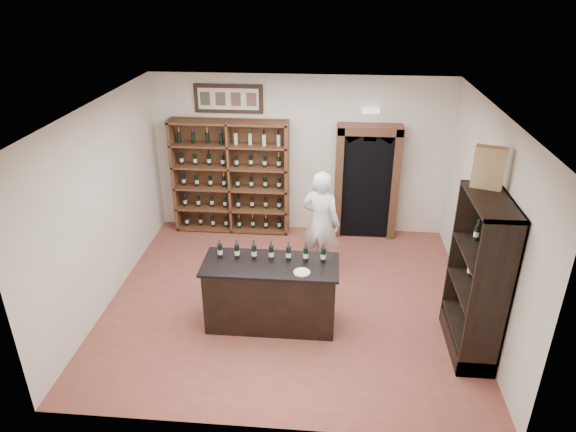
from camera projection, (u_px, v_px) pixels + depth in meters
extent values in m
plane|color=brown|center=(289.00, 299.00, 8.00)|extent=(5.50, 5.50, 0.00)
plane|color=white|center=(289.00, 109.00, 6.70)|extent=(5.50, 5.50, 0.00)
cube|color=silver|center=(300.00, 156.00, 9.59)|extent=(5.50, 0.04, 3.00)
cube|color=silver|center=(103.00, 206.00, 7.56)|extent=(0.04, 5.00, 3.00)
cube|color=silver|center=(485.00, 220.00, 7.13)|extent=(0.04, 5.00, 3.00)
cube|color=#52321C|center=(232.00, 174.00, 9.84)|extent=(2.20, 0.02, 2.20)
cube|color=#52321C|center=(175.00, 176.00, 9.76)|extent=(0.06, 0.38, 2.20)
cube|color=#52321C|center=(287.00, 179.00, 9.60)|extent=(0.06, 0.38, 2.20)
cube|color=#52321C|center=(231.00, 178.00, 9.68)|extent=(0.04, 0.38, 2.20)
cube|color=#52321C|center=(233.00, 228.00, 10.14)|extent=(2.18, 0.38, 0.04)
cube|color=#52321C|center=(232.00, 208.00, 9.95)|extent=(2.18, 0.38, 0.04)
cube|color=#52321C|center=(231.00, 188.00, 9.77)|extent=(2.18, 0.38, 0.03)
cube|color=#52321C|center=(230.00, 167.00, 9.59)|extent=(2.18, 0.38, 0.04)
cube|color=#52321C|center=(229.00, 145.00, 9.40)|extent=(2.18, 0.38, 0.04)
cube|color=#52321C|center=(228.00, 123.00, 9.22)|extent=(2.18, 0.38, 0.04)
cube|color=black|center=(228.00, 99.00, 9.21)|extent=(1.25, 0.04, 0.52)
cube|color=black|center=(366.00, 183.00, 9.54)|extent=(0.97, 0.29, 2.05)
cube|color=brown|center=(339.00, 182.00, 9.55)|extent=(0.14, 0.35, 2.15)
cube|color=brown|center=(394.00, 184.00, 9.47)|extent=(0.14, 0.35, 2.15)
cube|color=brown|center=(370.00, 129.00, 9.07)|extent=(1.15, 0.35, 0.16)
cube|color=white|center=(371.00, 111.00, 9.03)|extent=(0.30, 0.10, 0.10)
cube|color=black|center=(271.00, 296.00, 7.27)|extent=(1.80, 0.70, 0.94)
cube|color=black|center=(270.00, 265.00, 7.05)|extent=(1.88, 0.78, 0.04)
cylinder|color=black|center=(220.00, 251.00, 7.15)|extent=(0.07, 0.07, 0.21)
cylinder|color=beige|center=(220.00, 252.00, 7.15)|extent=(0.07, 0.07, 0.07)
cylinder|color=#4F286B|center=(219.00, 241.00, 7.08)|extent=(0.03, 0.03, 0.09)
cylinder|color=black|center=(237.00, 251.00, 7.13)|extent=(0.07, 0.07, 0.21)
cylinder|color=beige|center=(237.00, 252.00, 7.13)|extent=(0.07, 0.07, 0.07)
cylinder|color=#4F286B|center=(236.00, 242.00, 7.06)|extent=(0.03, 0.03, 0.09)
cylinder|color=black|center=(254.00, 252.00, 7.11)|extent=(0.07, 0.07, 0.21)
cylinder|color=beige|center=(254.00, 253.00, 7.12)|extent=(0.07, 0.07, 0.07)
cylinder|color=#4F286B|center=(254.00, 243.00, 7.04)|extent=(0.03, 0.03, 0.09)
cylinder|color=black|center=(271.00, 253.00, 7.09)|extent=(0.07, 0.07, 0.21)
cylinder|color=beige|center=(271.00, 254.00, 7.10)|extent=(0.07, 0.07, 0.07)
cylinder|color=#4F286B|center=(271.00, 243.00, 7.02)|extent=(0.03, 0.03, 0.09)
cylinder|color=black|center=(288.00, 254.00, 7.07)|extent=(0.07, 0.07, 0.21)
cylinder|color=beige|center=(288.00, 255.00, 7.08)|extent=(0.07, 0.07, 0.07)
cylinder|color=#4F286B|center=(288.00, 244.00, 7.01)|extent=(0.03, 0.03, 0.09)
cylinder|color=black|center=(306.00, 254.00, 7.05)|extent=(0.07, 0.07, 0.21)
cylinder|color=beige|center=(306.00, 255.00, 7.06)|extent=(0.07, 0.07, 0.07)
cylinder|color=#4F286B|center=(306.00, 245.00, 6.99)|extent=(0.03, 0.03, 0.09)
cylinder|color=black|center=(323.00, 255.00, 7.03)|extent=(0.07, 0.07, 0.21)
cylinder|color=beige|center=(323.00, 256.00, 7.04)|extent=(0.07, 0.07, 0.07)
cylinder|color=#4F286B|center=(324.00, 246.00, 6.97)|extent=(0.03, 0.03, 0.09)
cube|color=black|center=(496.00, 279.00, 6.50)|extent=(0.02, 1.20, 2.20)
cube|color=black|center=(490.00, 305.00, 6.00)|extent=(0.48, 0.04, 2.20)
cube|color=black|center=(467.00, 255.00, 7.04)|extent=(0.48, 0.04, 2.20)
cube|color=black|center=(492.00, 201.00, 6.05)|extent=(0.48, 1.20, 0.04)
cube|color=black|center=(466.00, 340.00, 6.94)|extent=(0.48, 1.20, 0.24)
cube|color=black|center=(468.00, 326.00, 6.84)|extent=(0.48, 1.16, 0.03)
cube|color=black|center=(475.00, 291.00, 6.60)|extent=(0.48, 1.16, 0.03)
cube|color=black|center=(482.00, 254.00, 6.37)|extent=(0.48, 1.16, 0.03)
imported|color=silver|center=(321.00, 223.00, 8.40)|extent=(0.76, 0.63, 1.80)
cylinder|color=beige|center=(302.00, 272.00, 6.81)|extent=(0.22, 0.22, 0.02)
cube|color=tan|center=(489.00, 168.00, 6.25)|extent=(0.40, 0.27, 0.53)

